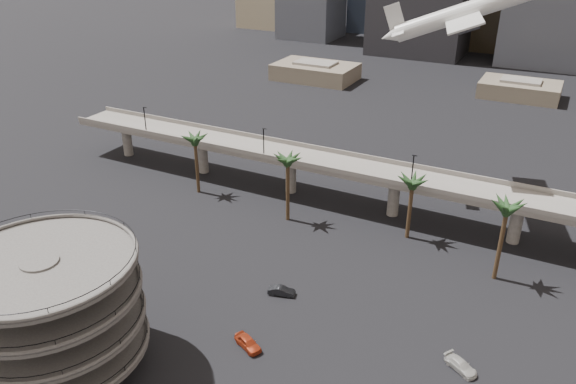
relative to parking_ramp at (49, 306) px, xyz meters
The scene contains 9 objects.
ground 16.79m from the parking_ramp, 17.10° to the left, with size 700.00×700.00×0.00m, color black.
parking_ramp is the anchor object (origin of this frame).
overpass 60.46m from the parking_ramp, 77.57° to the left, with size 130.00×9.30×14.70m.
palm_trees 56.79m from the parking_ramp, 64.34° to the left, with size 76.40×18.40×14.00m.
low_buildings 147.81m from the parking_ramp, 82.26° to the left, with size 135.00×27.50×6.80m.
airborne_jet 84.43m from the parking_ramp, 68.19° to the left, with size 30.81×28.32×14.06m.
car_a 25.13m from the parking_ramp, 37.39° to the left, with size 1.82×4.53×1.54m, color #A63417.
car_b 32.88m from the parking_ramp, 57.16° to the left, with size 1.44×4.14×1.36m, color black.
car_c 51.05m from the parking_ramp, 27.39° to the left, with size 1.86×4.57×1.33m, color #BCBBB7.
Camera 1 is at (37.14, -38.79, 51.30)m, focal length 35.00 mm.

